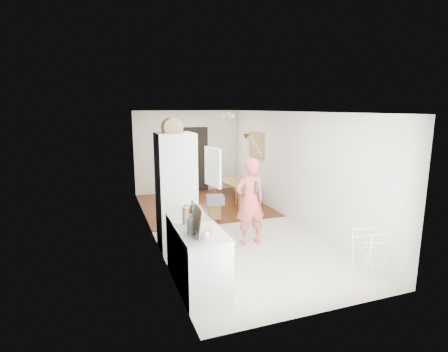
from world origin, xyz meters
TOP-DOWN VIEW (x-y plane):
  - room_shell at (0.00, 0.00)m, footprint 3.20×7.00m
  - floor at (0.00, 0.00)m, footprint 3.20×7.00m
  - wood_floor_overlay at (0.00, 1.85)m, footprint 3.20×3.30m
  - sage_wall_panel at (-1.59, -2.00)m, footprint 0.02×3.00m
  - tile_splashback at (-1.59, -2.55)m, footprint 0.02×1.90m
  - doorway_recess at (0.20, 3.48)m, footprint 0.90×0.04m
  - base_cabinet at (-1.30, -2.55)m, footprint 0.60×0.90m
  - worktop at (-1.30, -2.55)m, footprint 0.62×0.92m
  - range_cooker at (-1.30, -1.80)m, footprint 0.60×0.60m
  - cooker_top at (-1.30, -1.80)m, footprint 0.60×0.60m
  - fridge_housing at (-1.27, -0.78)m, footprint 0.66×0.66m
  - fridge_door at (-0.66, -1.08)m, footprint 0.14×0.56m
  - fridge_interior at (-0.96, -0.78)m, footprint 0.02×0.52m
  - pinboard at (1.58, 1.90)m, footprint 0.03×0.90m
  - pinboard_frame at (1.57, 1.90)m, footprint 0.00×0.94m
  - wall_sconce at (1.54, 2.55)m, footprint 0.18×0.18m
  - person at (0.10, -1.04)m, footprint 0.75×0.52m
  - dining_table at (1.14, 2.28)m, footprint 0.84×1.30m
  - dining_chair at (0.93, 1.08)m, footprint 0.43×0.43m
  - stool at (-0.07, 0.65)m, footprint 0.35×0.35m
  - grey_drape at (-0.07, 0.60)m, footprint 0.48×0.48m
  - drying_rack at (1.30, -2.89)m, footprint 0.46×0.44m
  - bread_bin at (-1.30, -0.73)m, footprint 0.41×0.39m
  - red_casserole at (-1.23, -1.83)m, footprint 0.34×0.34m
  - steel_pan at (-1.33, -2.75)m, footprint 0.22×0.22m
  - held_bottle at (0.16, -1.16)m, footprint 0.05×0.05m
  - bottle_a at (-1.35, -2.48)m, footprint 0.07×0.07m
  - bottle_b at (-1.34, -2.24)m, footprint 0.08×0.08m
  - bottle_c at (-1.46, -2.56)m, footprint 0.11×0.11m
  - pepper_mill_front at (-1.44, -2.14)m, footprint 0.07×0.07m
  - pepper_mill_back at (-1.38, -2.02)m, footprint 0.07×0.07m
  - chopping_boards at (-1.39, -2.67)m, footprint 0.10×0.30m

SIDE VIEW (x-z plane):
  - floor at x=0.00m, z-range -0.01..0.01m
  - wood_floor_overlay at x=0.00m, z-range 0.00..0.01m
  - stool at x=-0.07m, z-range 0.00..0.38m
  - dining_table at x=1.14m, z-range 0.00..0.43m
  - drying_rack at x=1.30m, z-range 0.00..0.75m
  - dining_chair at x=0.93m, z-range 0.00..0.84m
  - base_cabinet at x=-1.30m, z-range 0.00..0.86m
  - range_cooker at x=-1.30m, z-range 0.00..0.88m
  - grey_drape at x=-0.07m, z-range 0.38..0.56m
  - worktop at x=-1.30m, z-range 0.86..0.92m
  - cooker_top at x=-1.30m, z-range 0.88..0.92m
  - steel_pan at x=-1.33m, z-range 0.92..1.03m
  - person at x=0.10m, z-range 0.00..1.97m
  - doorway_recess at x=0.20m, z-range 0.00..2.00m
  - red_casserole at x=-1.23m, z-range 0.92..1.08m
  - pepper_mill_back at x=-1.38m, z-range 0.92..1.13m
  - pepper_mill_front at x=-1.44m, z-range 0.92..1.13m
  - bottle_c at x=-1.46m, z-range 0.92..1.14m
  - bottle_a at x=-1.35m, z-range 0.92..1.19m
  - bottle_b at x=-1.34m, z-range 0.92..1.22m
  - fridge_housing at x=-1.27m, z-range 0.00..2.15m
  - chopping_boards at x=-1.39m, z-range 0.92..1.33m
  - held_bottle at x=0.16m, z-range 1.00..1.25m
  - tile_splashback at x=-1.59m, z-range 0.90..1.40m
  - room_shell at x=0.00m, z-range 0.00..2.50m
  - fridge_door at x=-0.66m, z-range 1.20..1.90m
  - fridge_interior at x=-0.96m, z-range 1.22..1.88m
  - pinboard at x=1.58m, z-range 1.20..1.90m
  - pinboard_frame at x=1.57m, z-range 1.18..1.92m
  - wall_sconce at x=1.54m, z-range 1.67..1.83m
  - sage_wall_panel at x=-1.59m, z-range 1.20..2.50m
  - bread_bin at x=-1.30m, z-range 2.15..2.34m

